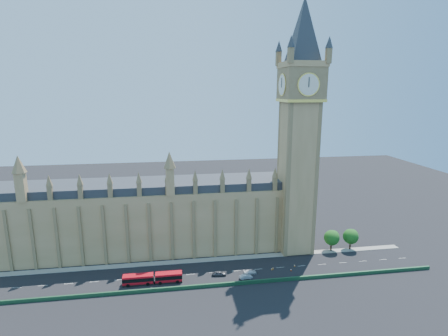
{
  "coord_description": "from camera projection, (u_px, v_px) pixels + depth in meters",
  "views": [
    {
      "loc": [
        -8.97,
        -110.09,
        61.97
      ],
      "look_at": [
        9.16,
        10.0,
        35.01
      ],
      "focal_mm": 28.0,
      "sensor_mm": 36.0,
      "label": 1
    }
  ],
  "objects": [
    {
      "name": "red_bus",
      "position": [
        153.0,
        278.0,
        114.6
      ],
      "size": [
        19.22,
        3.1,
        3.27
      ],
      "rotation": [
        0.0,
        0.0,
        -0.0
      ],
      "color": "red",
      "rests_on": "ground"
    },
    {
      "name": "car_white",
      "position": [
        250.0,
        272.0,
        120.68
      ],
      "size": [
        4.55,
        1.92,
        1.31
      ],
      "primitive_type": "imported",
      "rotation": [
        0.0,
        0.0,
        1.59
      ],
      "color": "silver",
      "rests_on": "ground"
    },
    {
      "name": "car_silver",
      "position": [
        246.0,
        277.0,
        117.55
      ],
      "size": [
        4.51,
        2.0,
        1.44
      ],
      "primitive_type": "imported",
      "rotation": [
        0.0,
        0.0,
        1.68
      ],
      "color": "#B1B4BA",
      "rests_on": "ground"
    },
    {
      "name": "cone_a",
      "position": [
        273.0,
        268.0,
        123.8
      ],
      "size": [
        0.48,
        0.48,
        0.75
      ],
      "rotation": [
        0.0,
        0.0,
        0.02
      ],
      "color": "black",
      "rests_on": "ground"
    },
    {
      "name": "cone_b",
      "position": [
        272.0,
        269.0,
        123.26
      ],
      "size": [
        0.57,
        0.57,
        0.75
      ],
      "rotation": [
        0.0,
        0.0,
        0.25
      ],
      "color": "black",
      "rests_on": "ground"
    },
    {
      "name": "ground",
      "position": [
        202.0,
        273.0,
        121.01
      ],
      "size": [
        400.0,
        400.0,
        0.0
      ],
      "primitive_type": "plane",
      "color": "black",
      "rests_on": "ground"
    },
    {
      "name": "tree_east_near",
      "position": [
        332.0,
        237.0,
        137.13
      ],
      "size": [
        6.0,
        6.0,
        8.5
      ],
      "color": "#382619",
      "rests_on": "ground"
    },
    {
      "name": "cone_c",
      "position": [
        295.0,
        266.0,
        125.67
      ],
      "size": [
        0.56,
        0.56,
        0.76
      ],
      "rotation": [
        0.0,
        0.0,
        -0.18
      ],
      "color": "black",
      "rests_on": "ground"
    },
    {
      "name": "kerb_north",
      "position": [
        200.0,
        260.0,
        130.16
      ],
      "size": [
        160.0,
        3.0,
        0.16
      ],
      "primitive_type": "cube",
      "color": "gray",
      "rests_on": "ground"
    },
    {
      "name": "bridge_parapet",
      "position": [
        205.0,
        286.0,
        112.19
      ],
      "size": [
        160.0,
        0.6,
        1.2
      ],
      "primitive_type": "cube",
      "color": "#1E4C2D",
      "rests_on": "ground"
    },
    {
      "name": "cone_d",
      "position": [
        291.0,
        270.0,
        122.7
      ],
      "size": [
        0.57,
        0.57,
        0.76
      ],
      "rotation": [
        0.0,
        0.0,
        0.21
      ],
      "color": "black",
      "rests_on": "ground"
    },
    {
      "name": "elizabeth_tower",
      "position": [
        300.0,
        111.0,
        128.23
      ],
      "size": [
        20.59,
        20.59,
        105.0
      ],
      "color": "#A3824F",
      "rests_on": "ground"
    },
    {
      "name": "palace_westminster",
      "position": [
        133.0,
        217.0,
        135.6
      ],
      "size": [
        120.0,
        20.0,
        28.0
      ],
      "color": "#A3824F",
      "rests_on": "ground"
    },
    {
      "name": "car_grey",
      "position": [
        219.0,
        273.0,
        119.49
      ],
      "size": [
        4.99,
        2.44,
        1.64
      ],
      "primitive_type": "imported",
      "rotation": [
        0.0,
        0.0,
        1.46
      ],
      "color": "#3D3E44",
      "rests_on": "ground"
    },
    {
      "name": "tree_east_far",
      "position": [
        351.0,
        236.0,
        138.3
      ],
      "size": [
        6.0,
        6.0,
        8.5
      ],
      "color": "#382619",
      "rests_on": "ground"
    }
  ]
}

